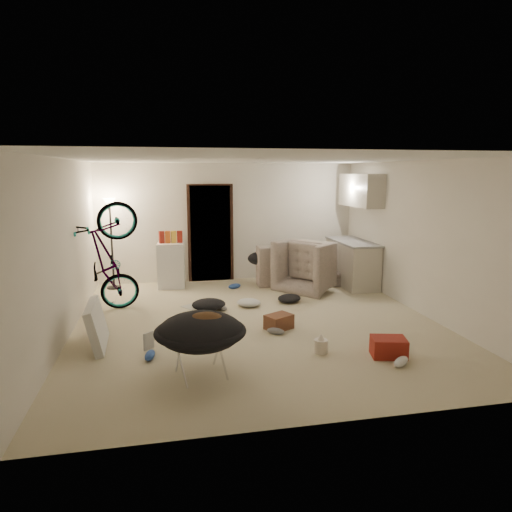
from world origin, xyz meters
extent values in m
cube|color=beige|center=(0.00, 0.00, -0.01)|extent=(5.50, 6.00, 0.02)
cube|color=white|center=(0.00, 0.00, 2.51)|extent=(5.50, 6.00, 0.02)
cube|color=white|center=(0.00, 3.01, 1.25)|extent=(5.50, 0.02, 2.50)
cube|color=white|center=(0.00, -3.01, 1.25)|extent=(5.50, 0.02, 2.50)
cube|color=white|center=(-2.76, 0.00, 1.25)|extent=(0.02, 6.00, 2.50)
cube|color=white|center=(2.76, 0.00, 1.25)|extent=(0.02, 6.00, 2.50)
cube|color=black|center=(-0.40, 2.97, 1.02)|extent=(0.85, 0.10, 2.04)
cube|color=black|center=(-0.40, 2.94, 1.02)|extent=(0.97, 0.04, 2.10)
cylinder|color=black|center=(-2.40, 2.65, 0.01)|extent=(0.28, 0.28, 0.03)
cylinder|color=black|center=(-2.40, 2.65, 0.85)|extent=(0.04, 0.04, 1.70)
cone|color=#FFE0A5|center=(-2.40, 2.65, 1.72)|extent=(0.24, 0.24, 0.18)
cube|color=beige|center=(2.43, 2.00, 0.44)|extent=(0.60, 1.50, 0.88)
cube|color=gray|center=(2.43, 2.00, 0.90)|extent=(0.64, 1.54, 0.04)
cube|color=beige|center=(2.56, 2.00, 1.95)|extent=(0.38, 1.40, 0.65)
imported|color=#3B433B|center=(1.54, 2.45, 0.31)|extent=(2.14, 0.89, 0.62)
imported|color=#3B433B|center=(1.57, 1.90, 0.36)|extent=(1.47, 1.48, 0.73)
imported|color=black|center=(-2.30, 1.02, 0.49)|extent=(2.00, 1.13, 1.09)
imported|color=maroon|center=(-1.69, -0.86, 0.01)|extent=(0.28, 0.29, 0.02)
cube|color=white|center=(-1.25, 2.55, 0.45)|extent=(0.56, 0.56, 0.91)
cube|color=maroon|center=(-1.42, 2.55, 1.00)|extent=(0.12, 0.10, 0.30)
cube|color=#D45A1A|center=(-1.30, 2.55, 1.00)|extent=(0.11, 0.09, 0.30)
cube|color=gold|center=(-1.18, 2.55, 1.00)|extent=(0.11, 0.09, 0.30)
cube|color=maroon|center=(-1.06, 2.55, 1.00)|extent=(0.11, 0.09, 0.30)
cylinder|color=silver|center=(-1.01, -1.74, 0.24)|extent=(0.69, 0.69, 0.48)
ellipsoid|color=black|center=(-1.01, -1.74, 0.54)|extent=(0.97, 0.97, 0.41)
torus|color=black|center=(-1.01, -1.74, 0.54)|extent=(1.04, 1.04, 0.08)
ellipsoid|color=#4A2E19|center=(-0.96, -1.77, 0.65)|extent=(0.53, 0.46, 0.22)
ellipsoid|color=black|center=(0.59, 2.45, 0.54)|extent=(0.61, 0.52, 0.28)
cube|color=silver|center=(-2.30, -0.57, 0.30)|extent=(0.26, 0.92, 0.61)
cube|color=brown|center=(0.26, -0.37, 0.11)|extent=(0.47, 0.42, 0.22)
cube|color=maroon|center=(1.37, -1.66, 0.12)|extent=(0.49, 0.40, 0.25)
cylinder|color=beige|center=(0.57, -1.37, 0.09)|extent=(0.18, 0.18, 0.18)
cone|color=beige|center=(0.57, -1.37, 0.22)|extent=(0.10, 0.10, 0.08)
cube|color=#B1AFA4|center=(-0.85, 0.99, 0.00)|extent=(0.58, 0.61, 0.01)
cube|color=#3055AE|center=(-1.33, -0.32, 0.02)|extent=(0.39, 0.40, 0.03)
cube|color=silver|center=(-0.70, 0.05, 0.01)|extent=(0.21, 0.28, 0.03)
ellipsoid|color=#3055AE|center=(-0.02, 2.13, 0.05)|extent=(0.31, 0.22, 0.11)
ellipsoid|color=slate|center=(-0.45, 0.73, 0.04)|extent=(0.20, 0.26, 0.09)
ellipsoid|color=#3055AE|center=(-1.60, -1.14, 0.05)|extent=(0.17, 0.30, 0.10)
ellipsoid|color=slate|center=(0.16, -0.59, 0.05)|extent=(0.28, 0.23, 0.10)
ellipsoid|color=white|center=(1.38, -1.96, 0.06)|extent=(0.31, 0.28, 0.11)
ellipsoid|color=black|center=(-0.67, 0.81, 0.09)|extent=(0.58, 0.50, 0.18)
ellipsoid|color=black|center=(0.80, 0.99, 0.07)|extent=(0.57, 0.54, 0.13)
ellipsoid|color=silver|center=(0.04, 0.87, 0.07)|extent=(0.54, 0.52, 0.13)
camera|label=1|loc=(-1.38, -6.69, 2.31)|focal=32.00mm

